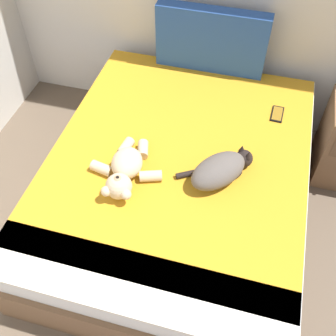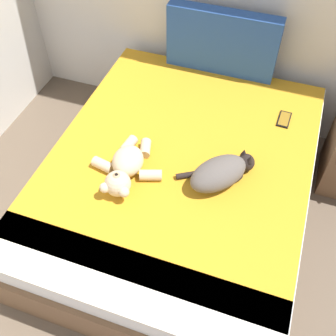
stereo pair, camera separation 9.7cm
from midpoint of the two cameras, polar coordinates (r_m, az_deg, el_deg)
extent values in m
cube|color=brown|center=(2.62, 0.30, -3.95)|extent=(1.53, 1.91, 0.29)
cube|color=white|center=(2.42, 0.32, -0.37)|extent=(1.48, 1.86, 0.22)
cube|color=orange|center=(2.37, 0.70, 2.50)|extent=(1.47, 1.72, 0.02)
cube|color=silver|center=(1.91, -6.20, -16.09)|extent=(1.47, 0.31, 0.02)
cube|color=#264C99|center=(2.85, 5.13, 17.57)|extent=(0.75, 0.10, 0.44)
ellipsoid|color=#59514C|center=(2.16, 5.87, -0.43)|extent=(0.36, 0.38, 0.15)
sphere|color=black|center=(2.27, 9.51, 1.31)|extent=(0.10, 0.10, 0.10)
cone|color=black|center=(2.24, 9.23, 2.71)|extent=(0.04, 0.04, 0.04)
cone|color=black|center=(2.22, 10.17, 1.86)|extent=(0.04, 0.04, 0.04)
cylinder|color=black|center=(2.22, 1.90, -0.79)|extent=(0.15, 0.11, 0.03)
ellipsoid|color=black|center=(2.23, 8.23, -0.84)|extent=(0.11, 0.11, 0.04)
ellipsoid|color=beige|center=(2.21, -7.09, 0.66)|extent=(0.18, 0.22, 0.14)
sphere|color=beige|center=(2.11, -8.30, -2.61)|extent=(0.14, 0.14, 0.14)
sphere|color=tan|center=(2.08, -8.44, -1.80)|extent=(0.06, 0.06, 0.06)
sphere|color=black|center=(2.06, -8.51, -1.38)|extent=(0.02, 0.02, 0.02)
sphere|color=beige|center=(2.07, -7.31, -3.78)|extent=(0.06, 0.06, 0.06)
sphere|color=beige|center=(2.09, -10.08, -3.30)|extent=(0.06, 0.06, 0.06)
cylinder|color=beige|center=(2.19, -3.73, -1.17)|extent=(0.13, 0.10, 0.06)
cylinder|color=beige|center=(2.32, -4.77, 2.62)|extent=(0.09, 0.12, 0.06)
cylinder|color=beige|center=(2.26, -10.59, -0.08)|extent=(0.13, 0.08, 0.06)
cylinder|color=beige|center=(2.35, -7.16, 2.96)|extent=(0.08, 0.12, 0.06)
cube|color=black|center=(2.65, 14.21, 7.40)|extent=(0.08, 0.15, 0.01)
cube|color=olive|center=(2.65, 14.24, 7.48)|extent=(0.06, 0.13, 0.00)
camera|label=1|loc=(0.05, -91.29, -1.52)|focal=42.99mm
camera|label=2|loc=(0.05, 88.71, 1.52)|focal=42.99mm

